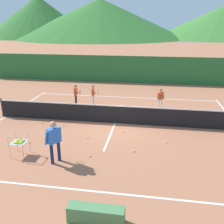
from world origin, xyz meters
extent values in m
plane|color=#A86647|center=(0.00, 0.00, 0.00)|extent=(120.00, 120.00, 0.00)
cube|color=white|center=(0.00, -5.70, 0.00)|extent=(12.32, 0.08, 0.01)
cube|color=white|center=(0.00, 4.92, 0.00)|extent=(12.32, 0.08, 0.01)
cube|color=white|center=(-6.16, 0.00, 0.00)|extent=(0.08, 10.62, 0.01)
cube|color=white|center=(0.00, 0.00, 0.00)|extent=(0.08, 6.21, 0.01)
cylinder|color=#333338|center=(-6.31, 0.00, 0.53)|extent=(0.08, 0.08, 1.05)
cube|color=black|center=(0.00, 0.00, 0.46)|extent=(12.54, 0.02, 0.92)
cube|color=white|center=(0.00, 0.00, 0.95)|extent=(12.54, 0.03, 0.06)
cylinder|color=#191E4C|center=(-1.69, -4.33, 0.41)|extent=(0.12, 0.12, 0.81)
cylinder|color=#191E4C|center=(-1.52, -4.08, 0.41)|extent=(0.12, 0.12, 0.81)
cube|color=blue|center=(-1.61, -4.20, 1.09)|extent=(0.46, 0.52, 0.57)
sphere|color=tan|center=(-1.61, -4.20, 1.53)|extent=(0.22, 0.22, 0.22)
cylinder|color=blue|center=(-1.82, -4.39, 1.06)|extent=(0.23, 0.20, 0.56)
cylinder|color=blue|center=(-1.48, -3.95, 1.05)|extent=(0.19, 0.17, 0.56)
torus|color=#262628|center=(-1.69, -3.81, 1.01)|extent=(0.18, 0.25, 0.29)
cylinder|color=black|center=(-1.49, -3.94, 1.01)|extent=(0.20, 0.15, 0.03)
cylinder|color=black|center=(-2.97, 2.95, 0.32)|extent=(0.10, 0.10, 0.64)
cylinder|color=black|center=(-2.93, 2.71, 0.32)|extent=(0.10, 0.10, 0.64)
cube|color=#E55926|center=(-2.95, 2.83, 0.86)|extent=(0.24, 0.41, 0.45)
sphere|color=#996B4C|center=(-2.95, 2.83, 1.20)|extent=(0.18, 0.18, 0.18)
cylinder|color=#E55926|center=(-2.94, 3.06, 0.84)|extent=(0.18, 0.10, 0.44)
cylinder|color=#E55926|center=(-2.88, 2.62, 0.83)|extent=(0.14, 0.09, 0.44)
torus|color=#262628|center=(-2.62, 2.67, 0.84)|extent=(0.07, 0.29, 0.29)
cylinder|color=black|center=(-2.86, 2.63, 0.84)|extent=(0.22, 0.07, 0.03)
cylinder|color=silver|center=(-1.88, 3.07, 0.31)|extent=(0.09, 0.09, 0.63)
cylinder|color=silver|center=(-1.83, 2.84, 0.31)|extent=(0.09, 0.09, 0.63)
cube|color=#E55926|center=(-1.85, 2.96, 0.85)|extent=(0.25, 0.40, 0.44)
sphere|color=#996B4C|center=(-1.85, 2.96, 1.18)|extent=(0.17, 0.17, 0.17)
cylinder|color=#E55926|center=(-1.85, 3.18, 0.82)|extent=(0.18, 0.10, 0.43)
cylinder|color=#E55926|center=(-1.77, 2.75, 0.82)|extent=(0.14, 0.09, 0.43)
torus|color=#262628|center=(-1.51, 2.81, 0.82)|extent=(0.09, 0.29, 0.29)
cylinder|color=black|center=(-1.75, 2.76, 0.82)|extent=(0.22, 0.08, 0.03)
cylinder|color=silver|center=(2.41, 2.86, 0.31)|extent=(0.09, 0.09, 0.62)
cylinder|color=silver|center=(2.24, 2.68, 0.31)|extent=(0.09, 0.09, 0.62)
cube|color=#E55926|center=(2.33, 2.77, 0.84)|extent=(0.38, 0.39, 0.44)
sphere|color=#996B4C|center=(2.33, 2.77, 1.17)|extent=(0.17, 0.17, 0.17)
cylinder|color=#E55926|center=(2.51, 2.89, 0.81)|extent=(0.17, 0.16, 0.43)
cylinder|color=#E55926|center=(2.20, 2.59, 0.81)|extent=(0.14, 0.14, 0.43)
torus|color=#262628|center=(2.40, 2.41, 0.82)|extent=(0.21, 0.23, 0.29)
cylinder|color=black|center=(2.22, 2.57, 0.82)|extent=(0.18, 0.17, 0.03)
cylinder|color=#B7B7BC|center=(-3.47, -3.63, 0.45)|extent=(0.02, 0.02, 0.89)
cylinder|color=#B7B7BC|center=(-2.91, -3.63, 0.45)|extent=(0.02, 0.02, 0.89)
cylinder|color=#B7B7BC|center=(-3.47, -4.19, 0.45)|extent=(0.02, 0.02, 0.89)
cylinder|color=#B7B7BC|center=(-2.91, -4.19, 0.45)|extent=(0.02, 0.02, 0.89)
cube|color=#B7B7BC|center=(-3.19, -3.91, 0.55)|extent=(0.56, 0.56, 0.01)
cube|color=#B7B7BC|center=(-3.19, -3.63, 0.89)|extent=(0.56, 0.02, 0.02)
cube|color=#B7B7BC|center=(-3.19, -4.19, 0.89)|extent=(0.56, 0.02, 0.02)
cube|color=#B7B7BC|center=(-3.47, -3.91, 0.89)|extent=(0.02, 0.56, 0.02)
cube|color=#B7B7BC|center=(-2.91, -3.91, 0.89)|extent=(0.02, 0.56, 0.02)
sphere|color=yellow|center=(-3.32, -4.05, 0.58)|extent=(0.07, 0.07, 0.07)
sphere|color=yellow|center=(-3.32, -3.98, 0.58)|extent=(0.07, 0.07, 0.07)
sphere|color=yellow|center=(-3.31, -3.91, 0.59)|extent=(0.07, 0.07, 0.07)
sphere|color=yellow|center=(-3.32, -3.85, 0.58)|extent=(0.07, 0.07, 0.07)
sphere|color=yellow|center=(-3.32, -3.78, 0.58)|extent=(0.07, 0.07, 0.07)
sphere|color=yellow|center=(-3.25, -4.04, 0.58)|extent=(0.07, 0.07, 0.07)
sphere|color=yellow|center=(-3.25, -3.98, 0.58)|extent=(0.07, 0.07, 0.07)
sphere|color=yellow|center=(-3.25, -3.92, 0.59)|extent=(0.07, 0.07, 0.07)
sphere|color=yellow|center=(-3.25, -3.85, 0.58)|extent=(0.07, 0.07, 0.07)
sphere|color=yellow|center=(-3.26, -3.78, 0.58)|extent=(0.07, 0.07, 0.07)
sphere|color=yellow|center=(-3.18, -4.05, 0.58)|extent=(0.07, 0.07, 0.07)
sphere|color=yellow|center=(-3.19, -3.98, 0.58)|extent=(0.07, 0.07, 0.07)
sphere|color=yellow|center=(-3.18, -3.92, 0.59)|extent=(0.07, 0.07, 0.07)
sphere|color=yellow|center=(-3.19, -3.84, 0.59)|extent=(0.07, 0.07, 0.07)
sphere|color=yellow|center=(-3.19, -3.78, 0.59)|extent=(0.07, 0.07, 0.07)
sphere|color=yellow|center=(-3.13, -4.05, 0.59)|extent=(0.07, 0.07, 0.07)
sphere|color=yellow|center=(-3.12, -3.98, 0.59)|extent=(0.07, 0.07, 0.07)
sphere|color=yellow|center=(-3.12, -3.92, 0.58)|extent=(0.07, 0.07, 0.07)
sphere|color=yellow|center=(-3.12, -3.85, 0.58)|extent=(0.07, 0.07, 0.07)
sphere|color=yellow|center=(-3.12, -3.78, 0.58)|extent=(0.07, 0.07, 0.07)
sphere|color=yellow|center=(-3.06, -4.05, 0.58)|extent=(0.07, 0.07, 0.07)
sphere|color=yellow|center=(-3.06, -3.98, 0.58)|extent=(0.07, 0.07, 0.07)
sphere|color=yellow|center=(-3.06, -3.91, 0.59)|extent=(0.07, 0.07, 0.07)
sphere|color=yellow|center=(-3.06, -3.85, 0.58)|extent=(0.07, 0.07, 0.07)
sphere|color=yellow|center=(-3.06, -3.78, 0.59)|extent=(0.07, 0.07, 0.07)
sphere|color=yellow|center=(-3.30, -2.93, 0.03)|extent=(0.07, 0.07, 0.07)
sphere|color=yellow|center=(-2.08, -4.03, 0.03)|extent=(0.07, 0.07, 0.07)
sphere|color=yellow|center=(1.22, -2.95, 0.03)|extent=(0.07, 0.07, 0.07)
sphere|color=yellow|center=(2.51, -1.91, 0.03)|extent=(0.07, 0.07, 0.07)
sphere|color=yellow|center=(-0.44, -3.63, 0.03)|extent=(0.07, 0.07, 0.07)
sphere|color=yellow|center=(-2.89, -2.29, 0.03)|extent=(0.07, 0.07, 0.07)
sphere|color=yellow|center=(-2.54, -0.80, 0.03)|extent=(0.07, 0.07, 0.07)
sphere|color=yellow|center=(-0.96, -2.00, 0.03)|extent=(0.07, 0.07, 0.07)
sphere|color=yellow|center=(0.55, -1.09, 0.03)|extent=(0.07, 0.07, 0.07)
sphere|color=yellow|center=(-3.76, -0.57, 0.03)|extent=(0.07, 0.07, 0.07)
cube|color=#286B33|center=(0.00, 9.58, 1.15)|extent=(27.11, 0.08, 2.29)
cube|color=#4C7F4C|center=(0.54, -6.93, 0.23)|extent=(1.50, 0.36, 0.46)
cone|color=#2D6628|center=(-38.66, 77.42, 6.87)|extent=(37.63, 37.63, 13.75)
cone|color=#2D6628|center=(-16.86, 77.74, 6.30)|extent=(57.90, 57.90, 12.60)
camera|label=1|loc=(1.80, -12.12, 4.95)|focal=40.68mm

